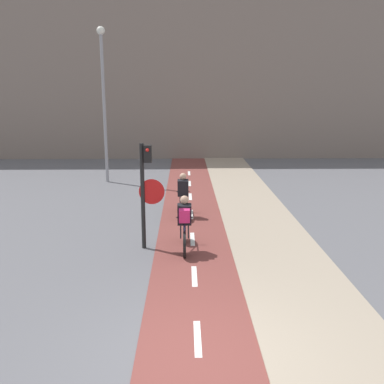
{
  "coord_description": "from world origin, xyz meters",
  "views": [
    {
      "loc": [
        -0.2,
        -5.98,
        4.1
      ],
      "look_at": [
        0.0,
        6.31,
        1.2
      ],
      "focal_mm": 40.0,
      "sensor_mm": 36.0,
      "label": 1
    }
  ],
  "objects_px": {
    "cyclist_near": "(184,225)",
    "cyclist_far": "(183,197)",
    "street_lamp_far": "(103,90)",
    "traffic_light_pole": "(146,184)"
  },
  "relations": [
    {
      "from": "traffic_light_pole",
      "to": "cyclist_far",
      "type": "relative_size",
      "value": 1.69
    },
    {
      "from": "cyclist_near",
      "to": "cyclist_far",
      "type": "distance_m",
      "value": 3.2
    },
    {
      "from": "traffic_light_pole",
      "to": "cyclist_near",
      "type": "xyz_separation_m",
      "value": [
        1.0,
        -0.21,
        -1.05
      ]
    },
    {
      "from": "street_lamp_far",
      "to": "cyclist_near",
      "type": "distance_m",
      "value": 10.17
    },
    {
      "from": "cyclist_near",
      "to": "street_lamp_far",
      "type": "bearing_deg",
      "value": 112.01
    },
    {
      "from": "street_lamp_far",
      "to": "cyclist_near",
      "type": "bearing_deg",
      "value": -67.99
    },
    {
      "from": "cyclist_far",
      "to": "cyclist_near",
      "type": "bearing_deg",
      "value": -89.11
    },
    {
      "from": "traffic_light_pole",
      "to": "street_lamp_far",
      "type": "xyz_separation_m",
      "value": [
        -2.59,
        8.66,
        2.41
      ]
    },
    {
      "from": "cyclist_far",
      "to": "traffic_light_pole",
      "type": "bearing_deg",
      "value": -107.59
    },
    {
      "from": "traffic_light_pole",
      "to": "cyclist_near",
      "type": "height_order",
      "value": "traffic_light_pole"
    }
  ]
}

